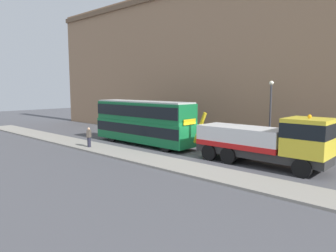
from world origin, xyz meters
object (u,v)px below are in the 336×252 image
(pedestrian_onlooker, at_px, (89,137))
(recovery_tow_truck, at_px, (266,140))
(double_decker_bus, at_px, (143,121))
(street_lamp, at_px, (270,110))

(pedestrian_onlooker, bearing_deg, recovery_tow_truck, -10.83)
(double_decker_bus, xyz_separation_m, street_lamp, (10.05, 4.84, 1.24))
(recovery_tow_truck, bearing_deg, street_lamp, 112.16)
(recovery_tow_truck, xyz_separation_m, pedestrian_onlooker, (-14.00, -4.54, -0.77))
(double_decker_bus, relative_size, street_lamp, 1.90)
(pedestrian_onlooker, distance_m, street_lamp, 15.49)
(recovery_tow_truck, distance_m, double_decker_bus, 12.00)
(recovery_tow_truck, bearing_deg, double_decker_bus, -179.62)
(recovery_tow_truck, height_order, street_lamp, street_lamp)
(recovery_tow_truck, height_order, pedestrian_onlooker, recovery_tow_truck)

